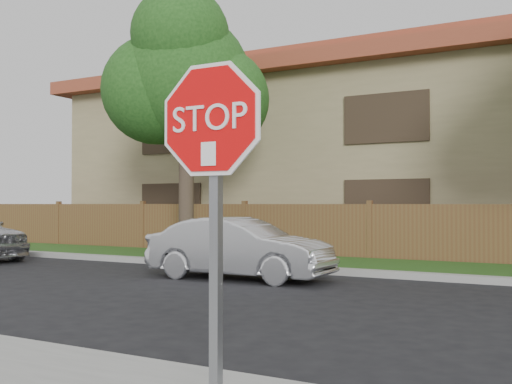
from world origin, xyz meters
The scene contains 3 objects.
tree_left centered at (-8.98, 9.57, 5.22)m, with size 4.80×3.90×7.78m.
stop_sign centered at (-0.89, -1.48, 1.83)m, with size 1.01×0.13×2.55m.
sedan_left centered at (-5.25, 6.37, 0.66)m, with size 1.39×4.00×1.32m, color silver.
Camera 1 is at (1.17, -4.68, 1.62)m, focal length 42.00 mm.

